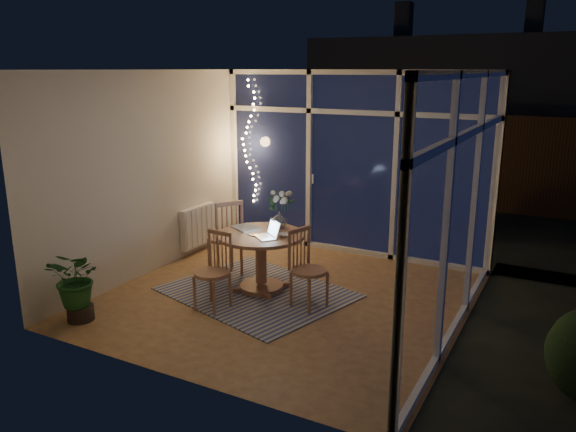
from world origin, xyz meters
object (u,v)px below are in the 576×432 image
(flower_vase, at_px, (280,219))
(potted_plant, at_px, (78,287))
(dining_table, at_px, (261,262))
(chair_front, at_px, (212,271))
(chair_right, at_px, (309,269))
(chair_left, at_px, (224,236))
(laptop, at_px, (265,229))

(flower_vase, height_order, potted_plant, flower_vase)
(dining_table, bearing_deg, chair_front, -105.53)
(flower_vase, xyz_separation_m, potted_plant, (-1.35, -1.97, -0.44))
(flower_vase, distance_m, potted_plant, 2.43)
(chair_right, bearing_deg, dining_table, 94.52)
(chair_left, bearing_deg, chair_right, 106.13)
(chair_right, bearing_deg, chair_left, 91.05)
(chair_right, bearing_deg, potted_plant, 144.30)
(dining_table, bearing_deg, laptop, -40.82)
(laptop, xyz_separation_m, potted_plant, (-1.41, -1.52, -0.44))
(chair_right, xyz_separation_m, laptop, (-0.60, 0.06, 0.37))
(dining_table, distance_m, potted_plant, 2.08)
(chair_right, relative_size, laptop, 3.15)
(dining_table, bearing_deg, chair_left, 159.36)
(chair_left, bearing_deg, potted_plant, 16.83)
(laptop, height_order, potted_plant, laptop)
(chair_front, xyz_separation_m, laptop, (0.34, 0.61, 0.38))
(chair_right, relative_size, flower_vase, 4.33)
(chair_front, bearing_deg, potted_plant, -135.38)
(laptop, height_order, flower_vase, laptop)
(chair_left, relative_size, chair_front, 1.16)
(chair_right, relative_size, chair_front, 1.03)
(dining_table, height_order, flower_vase, flower_vase)
(dining_table, distance_m, flower_vase, 0.57)
(chair_left, relative_size, chair_right, 1.12)
(chair_left, bearing_deg, chair_front, 60.32)
(chair_left, distance_m, laptop, 0.98)
(chair_front, height_order, flower_vase, flower_vase)
(dining_table, xyz_separation_m, chair_front, (-0.20, -0.73, 0.09))
(dining_table, height_order, chair_front, chair_front)
(chair_right, distance_m, laptop, 0.70)
(chair_front, bearing_deg, chair_right, 34.50)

